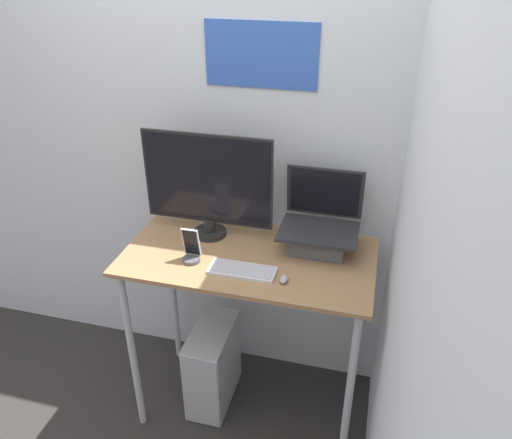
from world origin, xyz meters
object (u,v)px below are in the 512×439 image
(mouse, at_px, (284,279))
(cell_phone, at_px, (191,251))
(monitor, at_px, (208,186))
(computer_tower, at_px, (213,365))
(keyboard, at_px, (242,270))
(laptop, at_px, (319,231))

(mouse, bearing_deg, cell_phone, 173.00)
(cell_phone, bearing_deg, mouse, -7.00)
(monitor, bearing_deg, computer_tower, -79.38)
(monitor, distance_m, keyboard, 0.42)
(keyboard, relative_size, cell_phone, 1.76)
(laptop, distance_m, mouse, 0.31)
(mouse, bearing_deg, laptop, 71.61)
(keyboard, xyz_separation_m, computer_tower, (-0.21, 0.14, -0.72))
(mouse, bearing_deg, computer_tower, 157.56)
(laptop, relative_size, cell_phone, 2.18)
(computer_tower, bearing_deg, cell_phone, -103.14)
(laptop, bearing_deg, keyboard, -136.20)
(cell_phone, bearing_deg, keyboard, -6.77)
(computer_tower, bearing_deg, monitor, 100.62)
(monitor, xyz_separation_m, computer_tower, (0.02, -0.12, -0.97))
(monitor, relative_size, cell_phone, 3.74)
(mouse, relative_size, cell_phone, 0.33)
(monitor, height_order, mouse, monitor)
(laptop, height_order, mouse, laptop)
(keyboard, xyz_separation_m, cell_phone, (-0.23, 0.03, 0.04))
(laptop, bearing_deg, monitor, -178.91)
(mouse, distance_m, computer_tower, 0.84)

